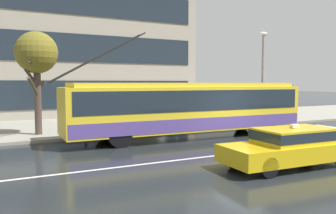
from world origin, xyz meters
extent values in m
plane|color=#21262A|center=(0.00, 0.00, 0.00)|extent=(160.00, 160.00, 0.00)
cube|color=gray|center=(0.00, 9.58, 0.07)|extent=(80.00, 10.00, 0.14)
cube|color=beige|center=(5.71, 1.29, 0.00)|extent=(0.44, 4.40, 0.01)
cube|color=beige|center=(6.61, 1.29, 0.00)|extent=(0.44, 4.40, 0.01)
cube|color=silver|center=(0.00, -1.20, 0.00)|extent=(72.00, 0.14, 0.01)
cube|color=yellow|center=(-1.49, 2.98, 1.48)|extent=(12.42, 2.70, 2.13)
cube|color=yellow|center=(-1.49, 2.98, 2.65)|extent=(11.67, 2.44, 0.20)
cube|color=#1E2833|center=(-1.49, 2.98, 1.91)|extent=(11.93, 2.72, 0.98)
cube|color=#594593|center=(-1.49, 2.98, 0.80)|extent=(12.30, 2.73, 0.60)
cube|color=#1E2833|center=(4.64, 2.87, 1.91)|extent=(0.16, 2.18, 1.07)
cube|color=black|center=(4.49, 2.87, 2.45)|extent=(0.19, 1.89, 0.28)
cylinder|color=black|center=(-6.06, 3.41, 3.88)|extent=(4.23, 0.14, 2.32)
cylinder|color=black|center=(-6.07, 2.71, 3.88)|extent=(4.23, 0.14, 2.32)
cylinder|color=black|center=(2.73, 3.99, 0.52)|extent=(1.05, 0.32, 1.04)
cylinder|color=black|center=(2.69, 1.81, 0.52)|extent=(1.05, 0.32, 1.04)
cylinder|color=black|center=(-5.44, 4.14, 0.52)|extent=(1.05, 0.32, 1.04)
cylinder|color=black|center=(-5.47, 1.96, 0.52)|extent=(1.05, 0.32, 1.04)
cube|color=yellow|center=(-1.53, -3.64, 0.51)|extent=(4.77, 1.95, 0.55)
cube|color=yellow|center=(-1.34, -3.64, 1.02)|extent=(2.60, 1.61, 0.48)
cube|color=#1E2833|center=(-1.34, -3.64, 1.05)|extent=(2.65, 1.63, 0.31)
cube|color=silver|center=(-1.34, -3.64, 1.33)|extent=(0.29, 0.17, 0.12)
cylinder|color=black|center=(-3.11, -4.34, 0.31)|extent=(0.63, 0.23, 0.62)
cylinder|color=black|center=(-3.04, -2.80, 0.31)|extent=(0.63, 0.23, 0.62)
cylinder|color=black|center=(0.05, -2.93, 0.31)|extent=(0.63, 0.23, 0.62)
cylinder|color=gray|center=(-0.53, 6.00, 1.30)|extent=(0.08, 0.08, 2.32)
cylinder|color=gray|center=(-4.41, 6.00, 1.30)|extent=(0.08, 0.08, 2.32)
cylinder|color=gray|center=(-0.53, 7.45, 1.30)|extent=(0.08, 0.08, 2.32)
cylinder|color=gray|center=(-4.41, 7.45, 1.30)|extent=(0.08, 0.08, 2.32)
cube|color=#99ADB2|center=(-2.47, 7.45, 1.35)|extent=(3.68, 0.04, 1.86)
cube|color=#B2B2B7|center=(-2.47, 6.72, 2.50)|extent=(4.17, 1.75, 0.08)
cube|color=brown|center=(-2.47, 7.09, 0.59)|extent=(2.71, 0.36, 0.08)
cylinder|color=black|center=(-5.67, 7.42, 0.58)|extent=(0.14, 0.14, 0.88)
cylinder|color=black|center=(-5.63, 7.26, 0.58)|extent=(0.14, 0.14, 0.88)
cylinder|color=#1F303A|center=(-5.65, 7.34, 1.31)|extent=(0.44, 0.44, 0.57)
sphere|color=#E4A893|center=(-5.65, 7.34, 1.71)|extent=(0.23, 0.23, 0.23)
cylinder|color=black|center=(3.51, 4.97, 0.58)|extent=(0.14, 0.14, 0.87)
cylinder|color=black|center=(3.37, 5.04, 0.58)|extent=(0.14, 0.14, 0.87)
cylinder|color=#41404F|center=(3.44, 5.00, 1.32)|extent=(0.48, 0.48, 0.62)
sphere|color=tan|center=(3.44, 5.00, 1.74)|extent=(0.20, 0.20, 0.20)
cone|color=#2A4D96|center=(3.33, 5.06, 2.02)|extent=(1.57, 1.57, 0.31)
cylinder|color=#333333|center=(3.33, 5.06, 1.48)|extent=(0.02, 0.02, 0.76)
cylinder|color=gray|center=(5.38, 5.20, 2.97)|extent=(0.16, 0.16, 5.65)
ellipsoid|color=silver|center=(5.38, 5.20, 5.91)|extent=(0.60, 0.32, 0.24)
cylinder|color=#4E3D34|center=(-8.26, 6.45, 1.90)|extent=(0.34, 0.34, 3.52)
cylinder|color=#474334|center=(-8.51, 5.88, 2.55)|extent=(0.67, 1.28, 1.00)
cylinder|color=#493834|center=(-8.54, 6.34, 3.01)|extent=(0.73, 0.40, 0.92)
cylinder|color=#474434|center=(-8.06, 6.86, 2.57)|extent=(0.57, 0.95, 0.59)
cylinder|color=#4C402F|center=(-8.46, 6.02, 3.51)|extent=(0.58, 0.98, 0.67)
sphere|color=brown|center=(-8.26, 6.45, 4.26)|extent=(2.09, 2.09, 2.09)
cube|color=#9F9786|center=(-7.40, 19.94, 8.57)|extent=(25.73, 12.49, 17.15)
cube|color=#1E2833|center=(-7.40, 13.67, 1.89)|extent=(24.19, 0.06, 2.06)
cube|color=#1E2833|center=(-7.40, 13.67, 5.32)|extent=(24.19, 0.06, 2.06)
camera|label=1|loc=(-10.01, -11.52, 2.75)|focal=35.82mm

